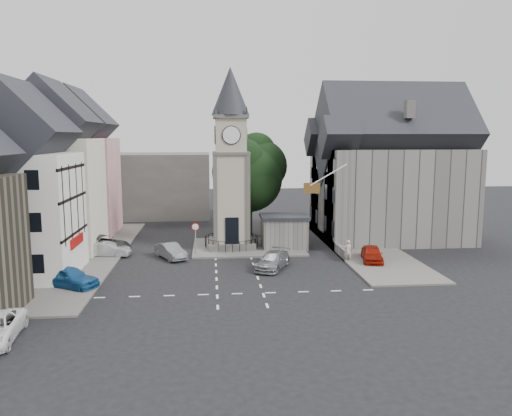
{
  "coord_description": "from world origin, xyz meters",
  "views": [
    {
      "loc": [
        -1.82,
        -36.95,
        10.24
      ],
      "look_at": [
        2.0,
        5.0,
        4.13
      ],
      "focal_mm": 35.0,
      "sensor_mm": 36.0,
      "label": 1
    }
  ],
  "objects": [
    {
      "name": "pedestrian",
      "position": [
        9.25,
        2.0,
        0.92
      ],
      "size": [
        0.7,
        0.49,
        1.84
      ],
      "primitive_type": "imported",
      "rotation": [
        0.0,
        0.0,
        3.21
      ],
      "color": "#C5AFA2",
      "rests_on": "ground"
    },
    {
      "name": "ground",
      "position": [
        0.0,
        0.0,
        0.0
      ],
      "size": [
        120.0,
        120.0,
        0.0
      ],
      "primitive_type": "plane",
      "color": "black",
      "rests_on": "ground"
    },
    {
      "name": "car_east_red",
      "position": [
        11.23,
        1.8,
        0.67
      ],
      "size": [
        2.4,
        4.2,
        1.35
      ],
      "primitive_type": "imported",
      "rotation": [
        0.0,
        0.0,
        -0.21
      ],
      "color": "#9B1708",
      "rests_on": "ground"
    },
    {
      "name": "flagpole",
      "position": [
        8.0,
        4.0,
        7.0
      ],
      "size": [
        3.68,
        0.1,
        2.74
      ],
      "color": "white",
      "rests_on": "ground"
    },
    {
      "name": "terrace_pink",
      "position": [
        -15.5,
        16.0,
        6.58
      ],
      "size": [
        8.1,
        7.6,
        12.8
      ],
      "color": "#B47C80",
      "rests_on": "ground"
    },
    {
      "name": "terrace_tudor",
      "position": [
        -15.5,
        0.0,
        6.19
      ],
      "size": [
        8.1,
        7.6,
        12.0
      ],
      "color": "silver",
      "rests_on": "ground"
    },
    {
      "name": "stone_shelter",
      "position": [
        4.8,
        7.5,
        1.55
      ],
      "size": [
        4.3,
        3.3,
        3.08
      ],
      "color": "#615E5A",
      "rests_on": "ground"
    },
    {
      "name": "car_island_east",
      "position": [
        2.89,
        0.5,
        0.65
      ],
      "size": [
        3.58,
        4.82,
        1.3
      ],
      "primitive_type": "imported",
      "rotation": [
        0.0,
        0.0,
        -0.45
      ],
      "color": "gray",
      "rests_on": "ground"
    },
    {
      "name": "car_west_blue",
      "position": [
        -11.5,
        -3.13,
        0.74
      ],
      "size": [
        4.62,
        3.66,
        1.48
      ],
      "primitive_type": "imported",
      "rotation": [
        0.0,
        0.0,
        1.05
      ],
      "color": "#1A5492",
      "rests_on": "ground"
    },
    {
      "name": "car_west_grey",
      "position": [
        -11.5,
        7.11,
        0.77
      ],
      "size": [
        6.11,
        5.01,
        1.55
      ],
      "primitive_type": "imported",
      "rotation": [
        0.0,
        0.0,
        1.05
      ],
      "color": "#2F2F32",
      "rests_on": "ground"
    },
    {
      "name": "car_island_silver",
      "position": [
        -5.27,
        4.5,
        0.64
      ],
      "size": [
        3.13,
        4.06,
        1.28
      ],
      "primitive_type": "imported",
      "rotation": [
        0.0,
        0.0,
        0.52
      ],
      "color": "gray",
      "rests_on": "ground"
    },
    {
      "name": "warning_sign_post",
      "position": [
        -3.2,
        5.43,
        2.03
      ],
      "size": [
        0.7,
        0.19,
        2.85
      ],
      "color": "black",
      "rests_on": "ground"
    },
    {
      "name": "east_boundary_wall",
      "position": [
        9.2,
        10.0,
        0.45
      ],
      "size": [
        0.4,
        16.0,
        0.9
      ],
      "primitive_type": "cube",
      "color": "#615E5A",
      "rests_on": "ground"
    },
    {
      "name": "pavement_east",
      "position": [
        12.0,
        8.0,
        0.07
      ],
      "size": [
        6.0,
        26.0,
        0.14
      ],
      "primitive_type": "cube",
      "color": "#595651",
      "rests_on": "ground"
    },
    {
      "name": "road_markings",
      "position": [
        0.0,
        -5.5,
        0.01
      ],
      "size": [
        20.0,
        8.0,
        0.01
      ],
      "primitive_type": "cube",
      "color": "silver",
      "rests_on": "ground"
    },
    {
      "name": "town_tree",
      "position": [
        2.0,
        13.0,
        6.97
      ],
      "size": [
        7.2,
        7.2,
        10.8
      ],
      "color": "black",
      "rests_on": "ground"
    },
    {
      "name": "central_island",
      "position": [
        1.5,
        8.0,
        0.08
      ],
      "size": [
        10.0,
        8.0,
        0.16
      ],
      "primitive_type": "cube",
      "color": "#595651",
      "rests_on": "ground"
    },
    {
      "name": "pavement_west",
      "position": [
        -12.5,
        6.0,
        0.07
      ],
      "size": [
        6.0,
        30.0,
        0.14
      ],
      "primitive_type": "cube",
      "color": "#595651",
      "rests_on": "ground"
    },
    {
      "name": "backdrop_west",
      "position": [
        -12.0,
        28.0,
        4.0
      ],
      "size": [
        20.0,
        10.0,
        8.0
      ],
      "primitive_type": "cube",
      "color": "#4C4944",
      "rests_on": "ground"
    },
    {
      "name": "east_building",
      "position": [
        15.59,
        11.0,
        6.26
      ],
      "size": [
        14.4,
        11.4,
        12.6
      ],
      "color": "#615E5A",
      "rests_on": "ground"
    },
    {
      "name": "car_west_silver",
      "position": [
        -10.66,
        5.61,
        0.62
      ],
      "size": [
        3.92,
        1.78,
        1.25
      ],
      "primitive_type": "imported",
      "rotation": [
        0.0,
        0.0,
        1.45
      ],
      "color": "#9899A0",
      "rests_on": "ground"
    },
    {
      "name": "clock_tower",
      "position": [
        0.0,
        7.99,
        8.12
      ],
      "size": [
        4.86,
        4.86,
        16.25
      ],
      "color": "#4C4944",
      "rests_on": "ground"
    },
    {
      "name": "terrace_cream",
      "position": [
        -15.5,
        8.0,
        6.58
      ],
      "size": [
        8.1,
        7.6,
        12.8
      ],
      "color": "beige",
      "rests_on": "ground"
    }
  ]
}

